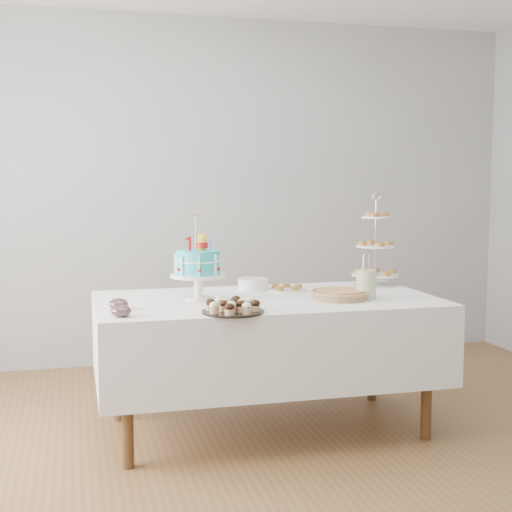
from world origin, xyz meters
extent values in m
plane|color=brown|center=(0.00, 0.00, 0.00)|extent=(5.00, 5.00, 0.00)
cube|color=gray|center=(0.00, 2.00, 1.35)|extent=(5.00, 0.04, 2.70)
cube|color=gray|center=(0.00, -2.00, 1.35)|extent=(5.00, 0.04, 2.70)
cube|color=silver|center=(0.00, 0.30, 0.55)|extent=(1.92, 1.02, 0.45)
cylinder|color=brown|center=(-0.82, -0.07, 0.34)|extent=(0.06, 0.06, 0.67)
cylinder|color=brown|center=(0.82, -0.07, 0.34)|extent=(0.06, 0.06, 0.67)
cylinder|color=brown|center=(-0.82, 0.67, 0.34)|extent=(0.06, 0.06, 0.67)
cylinder|color=brown|center=(0.82, 0.67, 0.34)|extent=(0.06, 0.06, 0.67)
cylinder|color=#2FC8CD|center=(-0.39, 0.33, 0.98)|extent=(0.24, 0.24, 0.13)
torus|color=white|center=(-0.39, 0.33, 0.99)|extent=(0.26, 0.26, 0.01)
cube|color=red|center=(-0.43, 0.33, 1.09)|extent=(0.02, 0.02, 0.08)
cylinder|color=blue|center=(-0.33, 0.29, 1.09)|extent=(0.01, 0.01, 0.08)
cylinder|color=silver|center=(-0.39, 0.37, 1.14)|extent=(0.00, 0.00, 0.19)
cylinder|color=gold|center=(-0.39, 0.37, 1.24)|extent=(0.05, 0.05, 0.01)
cylinder|color=black|center=(-0.29, -0.10, 0.78)|extent=(0.32, 0.32, 0.01)
ellipsoid|color=black|center=(-0.35, -0.10, 0.82)|extent=(0.05, 0.05, 0.04)
ellipsoid|color=beige|center=(-0.22, -0.10, 0.82)|extent=(0.05, 0.05, 0.04)
cylinder|color=#A67F5A|center=(0.39, 0.16, 0.79)|extent=(0.31, 0.31, 0.04)
cylinder|color=#B77A47|center=(0.39, 0.16, 0.81)|extent=(0.27, 0.27, 0.02)
torus|color=#A67F5A|center=(0.39, 0.16, 0.81)|extent=(0.33, 0.33, 0.02)
cylinder|color=silver|center=(0.81, 0.63, 1.04)|extent=(0.02, 0.02, 0.54)
cylinder|color=white|center=(0.81, 0.63, 0.84)|extent=(0.30, 0.30, 0.01)
cylinder|color=white|center=(0.81, 0.63, 1.02)|extent=(0.25, 0.25, 0.01)
cylinder|color=white|center=(0.81, 0.63, 1.20)|extent=(0.18, 0.18, 0.01)
torus|color=silver|center=(0.81, 0.63, 1.33)|extent=(0.06, 0.01, 0.06)
cylinder|color=white|center=(0.00, 0.61, 0.81)|extent=(0.18, 0.18, 0.07)
cylinder|color=white|center=(0.19, 0.52, 0.78)|extent=(0.25, 0.25, 0.01)
ellipsoid|color=silver|center=(-0.84, -0.07, 0.80)|extent=(0.10, 0.10, 0.06)
cylinder|color=#510610|center=(-0.84, -0.07, 0.79)|extent=(0.07, 0.07, 0.03)
ellipsoid|color=silver|center=(-0.84, 0.13, 0.80)|extent=(0.10, 0.10, 0.06)
cylinder|color=#510610|center=(-0.84, 0.13, 0.79)|extent=(0.07, 0.07, 0.03)
cylinder|color=beige|center=(0.53, 0.13, 0.85)|extent=(0.11, 0.11, 0.16)
cylinder|color=beige|center=(0.59, 0.13, 0.87)|extent=(0.01, 0.01, 0.09)
camera|label=1|loc=(-1.05, -3.56, 1.43)|focal=50.00mm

